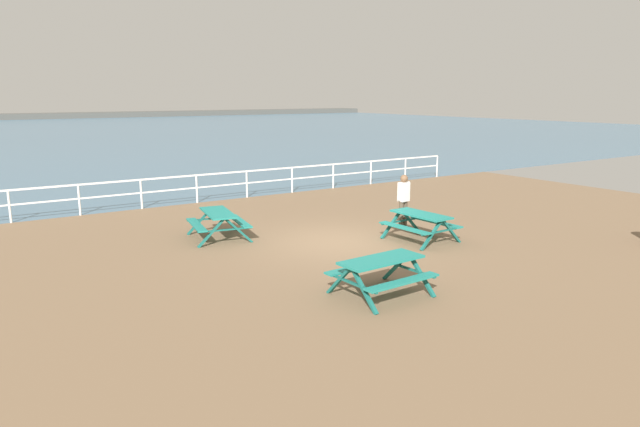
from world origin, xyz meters
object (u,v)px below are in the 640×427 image
Objects in this scene: picnic_table_near_left at (218,218)px; picnic_table_near_right at (381,268)px; picnic_table_mid_centre at (421,220)px; visitor at (404,198)px.

picnic_table_near_right is at bearing -161.74° from picnic_table_near_left.
picnic_table_near_left is 1.09× the size of picnic_table_near_right.
picnic_table_mid_centre is (3.77, 2.86, 0.00)m from picnic_table_near_right.
picnic_table_near_left is 6.26m from picnic_table_near_right.
picnic_table_mid_centre is at bearing -33.40° from visitor.
picnic_table_mid_centre is 1.54m from visitor.
picnic_table_near_left is at bearing -121.28° from visitor.
visitor reaches higher than picnic_table_near_left.
visitor is at bearing 41.47° from picnic_table_near_right.
picnic_table_near_right is 1.13× the size of visitor.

